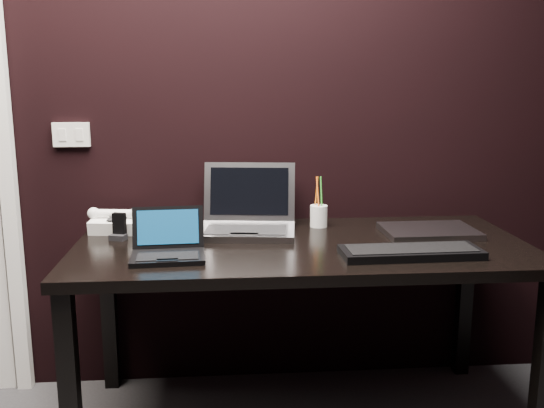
{
  "coord_description": "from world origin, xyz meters",
  "views": [
    {
      "loc": [
        0.01,
        -0.8,
        1.34
      ],
      "look_at": [
        0.18,
        1.35,
        0.9
      ],
      "focal_mm": 40.0,
      "sensor_mm": 36.0,
      "label": 1
    }
  ],
  "objects": [
    {
      "name": "wall_switch",
      "position": [
        -0.62,
        1.79,
        1.12
      ],
      "size": [
        0.15,
        0.02,
        0.1
      ],
      "color": "silver",
      "rests_on": "wall_back"
    },
    {
      "name": "closed_laptop",
      "position": [
        0.82,
        1.48,
        0.75
      ],
      "size": [
        0.37,
        0.27,
        0.02
      ],
      "color": "#9D9EA3",
      "rests_on": "desk"
    },
    {
      "name": "ext_keyboard",
      "position": [
        0.66,
        1.19,
        0.76
      ],
      "size": [
        0.49,
        0.18,
        0.03
      ],
      "color": "black",
      "rests_on": "desk"
    },
    {
      "name": "desk_phone",
      "position": [
        -0.43,
        1.63,
        0.78
      ],
      "size": [
        0.22,
        0.19,
        0.11
      ],
      "color": "white",
      "rests_on": "desk"
    },
    {
      "name": "mobile_phone",
      "position": [
        -0.4,
        1.5,
        0.78
      ],
      "size": [
        0.07,
        0.06,
        0.1
      ],
      "color": "black",
      "rests_on": "desk"
    },
    {
      "name": "wall_back",
      "position": [
        0.0,
        1.8,
        1.3
      ],
      "size": [
        4.0,
        0.0,
        4.0
      ],
      "primitive_type": "plane",
      "rotation": [
        1.57,
        0.0,
        0.0
      ],
      "color": "black",
      "rests_on": "ground"
    },
    {
      "name": "silver_laptop",
      "position": [
        0.1,
        1.58,
        0.79
      ],
      "size": [
        0.42,
        0.39,
        0.26
      ],
      "color": "#9B9BA0",
      "rests_on": "desk"
    },
    {
      "name": "netbook",
      "position": [
        -0.19,
        1.24,
        0.77
      ],
      "size": [
        0.26,
        0.24,
        0.16
      ],
      "color": "black",
      "rests_on": "desk"
    },
    {
      "name": "desk",
      "position": [
        0.3,
        1.4,
        0.66
      ],
      "size": [
        1.7,
        0.8,
        0.74
      ],
      "color": "black",
      "rests_on": "ground"
    },
    {
      "name": "pen_cup",
      "position": [
        0.4,
        1.65,
        0.79
      ],
      "size": [
        0.08,
        0.08,
        0.21
      ],
      "color": "white",
      "rests_on": "desk"
    }
  ]
}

